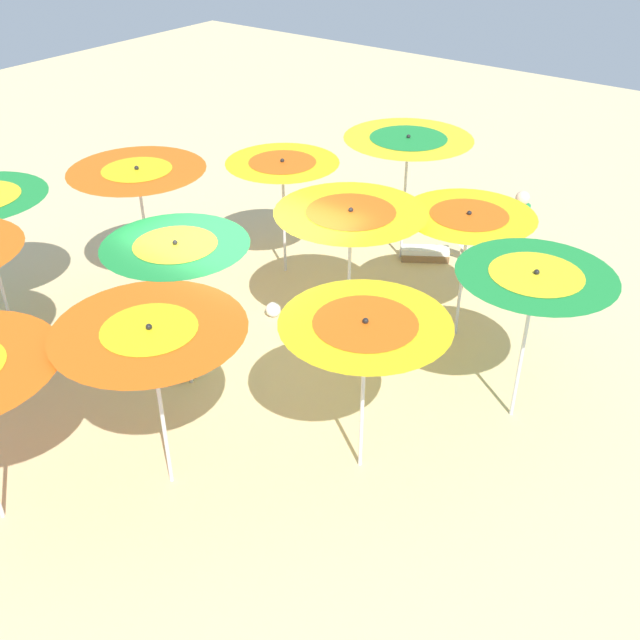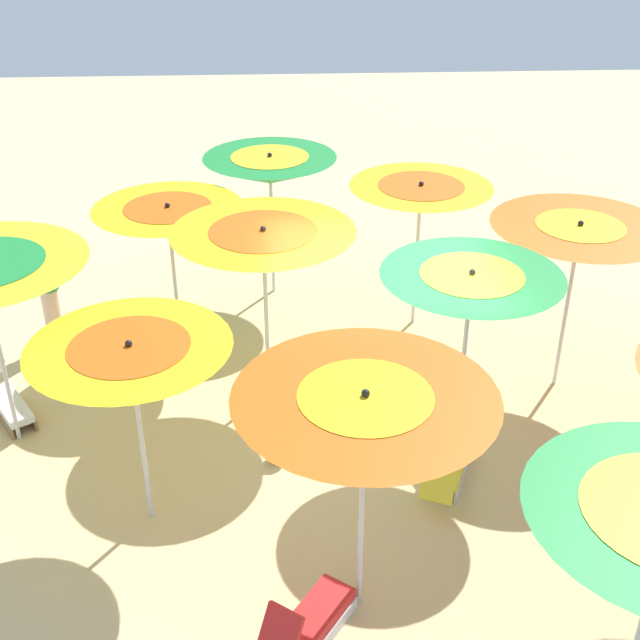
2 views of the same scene
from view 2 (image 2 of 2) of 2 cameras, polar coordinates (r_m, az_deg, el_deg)
ground at (r=10.18m, az=3.78°, el=-7.58°), size 37.12×37.12×0.04m
beach_umbrella_3 at (r=6.74m, az=3.13°, el=-6.60°), size 2.19×2.19×2.40m
beach_umbrella_4 at (r=8.89m, az=10.41°, el=2.26°), size 1.96×1.96×2.33m
beach_umbrella_5 at (r=10.43m, az=17.43°, el=5.21°), size 2.15×2.15×2.32m
beach_umbrella_6 at (r=8.00m, az=-12.95°, el=-2.86°), size 1.96×1.96×2.17m
beach_umbrella_7 at (r=9.80m, az=-3.93°, el=5.27°), size 2.21×2.21×2.33m
beach_umbrella_8 at (r=11.56m, az=6.98°, el=8.51°), size 1.98×1.98×2.22m
beach_umbrella_10 at (r=11.10m, az=-10.45°, el=6.94°), size 1.98×1.98×2.15m
beach_umbrella_11 at (r=12.45m, az=-3.48°, el=10.37°), size 1.99×1.99×2.29m
lounger_0 at (r=10.98m, az=-20.81°, el=-5.23°), size 0.94×1.21×0.61m
lounger_2 at (r=7.74m, az=-0.78°, el=-20.17°), size 0.96×1.14×0.70m
lounger_3 at (r=9.40m, az=8.78°, el=-9.94°), size 0.80×1.28×0.52m
beachgoer_0 at (r=11.93m, az=-18.42°, el=2.59°), size 0.30×0.30×1.89m
beach_ball at (r=9.59m, az=-3.03°, el=-9.16°), size 0.25×0.25×0.25m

